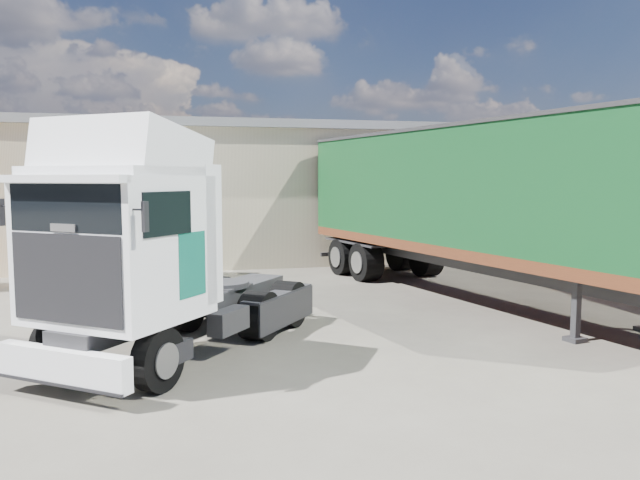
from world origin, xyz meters
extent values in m
plane|color=black|center=(0.00, 0.00, 0.00)|extent=(120.00, 120.00, 0.00)
cube|color=#C1B595|center=(-6.00, 16.00, 2.50)|extent=(30.00, 12.00, 5.00)
cube|color=slate|center=(-6.00, 16.00, 5.15)|extent=(30.60, 12.60, 0.30)
cube|color=slate|center=(-2.00, 9.98, 1.80)|extent=(4.00, 0.08, 3.60)
cube|color=slate|center=(-6.00, 16.00, 5.35)|extent=(30.60, 0.40, 0.15)
cube|color=maroon|center=(11.50, 6.00, 1.25)|extent=(0.35, 26.00, 2.50)
cylinder|color=black|center=(-2.33, -1.75, 0.50)|extent=(2.44, 2.18, 0.99)
cylinder|color=black|center=(-0.37, 0.87, 0.50)|extent=(2.48, 2.20, 0.99)
cylinder|color=black|center=(0.42, 1.92, 0.50)|extent=(2.48, 2.20, 0.99)
cube|color=#2D2D30|center=(-0.98, 0.05, 0.84)|extent=(4.38, 5.45, 0.28)
cube|color=white|center=(-2.86, -2.47, 0.51)|extent=(2.05, 1.62, 0.51)
cube|color=white|center=(-2.13, -1.49, 2.13)|extent=(3.16, 3.13, 2.29)
cube|color=black|center=(-2.78, -2.35, 1.78)|extent=(1.68, 1.28, 1.31)
cube|color=black|center=(-2.77, -2.34, 2.81)|extent=(1.71, 1.30, 0.70)
cube|color=white|center=(-2.02, -1.34, 3.60)|extent=(2.95, 2.85, 1.15)
cube|color=#0D5F4C|center=(-2.85, -0.49, 1.87)|extent=(0.43, 0.57, 1.03)
cube|color=#0D5F4C|center=(-0.97, -1.90, 1.87)|extent=(0.43, 0.57, 1.03)
cylinder|color=#2D2D30|center=(-0.25, 1.02, 1.04)|extent=(1.44, 1.44, 0.11)
cube|color=#2D2D30|center=(6.47, -1.26, 0.63)|extent=(0.41, 0.41, 1.26)
cylinder|color=black|center=(5.61, 7.71, 0.60)|extent=(3.10, 1.79, 1.21)
cube|color=#2D2D30|center=(6.57, 3.20, 1.03)|extent=(3.74, 13.58, 0.40)
cube|color=#592A14|center=(6.57, 3.20, 1.40)|extent=(5.64, 13.99, 0.27)
cube|color=black|center=(6.57, 3.20, 3.02)|extent=(5.64, 13.99, 2.97)
cube|color=#2D2D30|center=(6.57, 3.20, 4.53)|extent=(5.72, 14.07, 0.09)
cylinder|color=black|center=(-1.94, 5.42, 0.34)|extent=(2.07, 1.18, 0.68)
cylinder|color=black|center=(-1.06, 8.58, 0.34)|extent=(2.07, 1.18, 0.68)
cube|color=white|center=(-1.50, 7.00, 1.07)|extent=(3.14, 5.06, 1.74)
cube|color=white|center=(-2.02, 5.13, 1.02)|extent=(2.07, 1.40, 1.13)
cube|color=black|center=(-1.97, 5.32, 1.59)|extent=(1.75, 0.56, 0.61)
camera|label=1|loc=(-1.25, -11.90, 3.24)|focal=35.00mm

